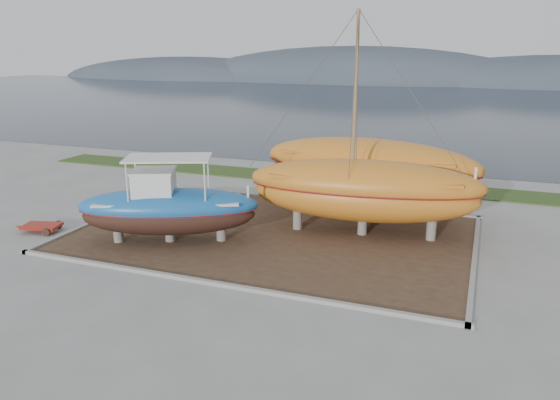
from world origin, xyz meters
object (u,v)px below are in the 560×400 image
at_px(orange_sailboat, 367,127).
at_px(red_trailer, 42,228).
at_px(orange_bare_hull, 368,177).
at_px(blue_caique, 168,200).
at_px(white_dinghy, 164,202).

distance_m(orange_sailboat, red_trailer, 16.21).
bearing_deg(orange_sailboat, orange_bare_hull, 92.68).
distance_m(orange_bare_hull, red_trailer, 16.62).
height_order(blue_caique, white_dinghy, blue_caique).
distance_m(blue_caique, orange_sailboat, 9.50).
height_order(white_dinghy, orange_sailboat, orange_sailboat).
relative_size(white_dinghy, orange_sailboat, 0.39).
distance_m(white_dinghy, orange_sailboat, 11.48).
bearing_deg(white_dinghy, orange_bare_hull, 21.14).
bearing_deg(blue_caique, orange_bare_hull, 23.39).
bearing_deg(orange_bare_hull, blue_caique, -127.70).
height_order(orange_bare_hull, red_trailer, orange_bare_hull).
relative_size(orange_bare_hull, red_trailer, 4.58).
height_order(blue_caique, orange_bare_hull, blue_caique).
bearing_deg(white_dinghy, orange_sailboat, 0.68).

